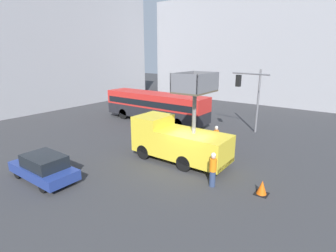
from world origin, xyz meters
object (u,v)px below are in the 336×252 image
Objects in this scene: utility_truck at (178,139)px; traffic_light_pole at (251,91)px; traffic_cone_near_truck at (262,188)px; city_bus at (155,105)px; road_worker_directing at (216,138)px; parked_car_curbside at (44,167)px; road_worker_near_truck at (213,169)px.

utility_truck reaches higher than traffic_light_pole.
utility_truck is at bearing 80.02° from traffic_cone_near_truck.
city_bus is at bearing 46.72° from utility_truck.
road_worker_directing is 0.42× the size of parked_car_curbside.
city_bus reaches higher than parked_car_curbside.
utility_truck is 8.86m from traffic_light_pole.
road_worker_directing is at bearing 155.59° from city_bus.
traffic_light_pole reaches higher than city_bus.
parked_car_curbside is at bearing -81.63° from road_worker_near_truck.
road_worker_near_truck reaches higher than parked_car_curbside.
traffic_light_pole is 2.91× the size of road_worker_near_truck.
utility_truck is 3.58m from road_worker_directing.
city_bus is 15.48× the size of traffic_cone_near_truck.
utility_truck reaches higher than traffic_cone_near_truck.
utility_truck is 1.15× the size of traffic_light_pole.
traffic_light_pole is 7.55× the size of traffic_cone_near_truck.
traffic_cone_near_truck is at bearing 83.41° from road_worker_near_truck.
road_worker_near_truck is (-8.99, -11.11, -0.80)m from city_bus.
city_bus is 14.32m from road_worker_near_truck.
parked_car_curbside is (-4.91, 7.98, -0.22)m from road_worker_near_truck.
parked_car_curbside reaches higher than traffic_cone_near_truck.
parked_car_curbside is (-10.01, 5.66, -0.17)m from road_worker_directing.
road_worker_directing is 2.49× the size of traffic_cone_near_truck.
road_worker_near_truck is 1.04× the size of road_worker_directing.
utility_truck is 10.57m from city_bus.
utility_truck is 8.71× the size of traffic_cone_near_truck.
city_bus is 2.64× the size of parked_car_curbside.
road_worker_near_truck is at bearing 57.88° from road_worker_directing.
city_bus is 2.05× the size of traffic_light_pole.
road_worker_near_truck is at bearing -117.04° from utility_truck.
utility_truck is at bearing -140.26° from road_worker_near_truck.
traffic_light_pole reaches higher than parked_car_curbside.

